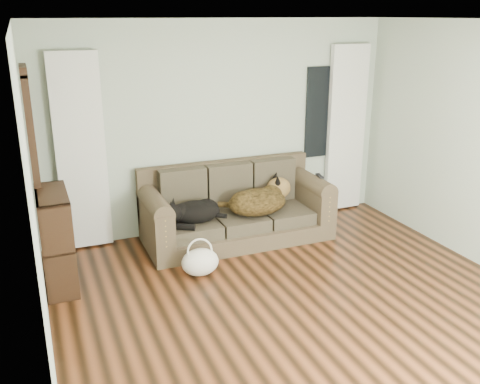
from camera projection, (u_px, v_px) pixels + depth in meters
name	position (u px, v px, depth m)	size (l,w,h in m)	color
floor	(315.00, 319.00, 4.87)	(5.00, 5.00, 0.00)	black
ceiling	(331.00, 20.00, 4.04)	(5.00, 5.00, 0.00)	white
wall_back	(220.00, 127.00, 6.65)	(4.50, 0.04, 2.60)	#ABBAA7
wall_left	(36.00, 221.00, 3.65)	(0.04, 5.00, 2.60)	#ABBAA7
curtain_left	(81.00, 153.00, 6.03)	(0.55, 0.08, 2.25)	white
curtain_right	(346.00, 129.00, 7.27)	(0.55, 0.08, 2.25)	white
window_pane	(323.00, 112.00, 7.11)	(0.50, 0.03, 1.20)	black
door_casing	(36.00, 175.00, 5.55)	(0.07, 0.60, 2.10)	black
sofa	(237.00, 205.00, 6.47)	(2.24, 0.97, 0.92)	#4E3A27
dog_black_lab	(192.00, 212.00, 6.15)	(0.60, 0.42, 0.25)	black
dog_shepherd	(260.00, 202.00, 6.45)	(0.77, 0.54, 0.34)	black
tv_remote	(320.00, 176.00, 6.64)	(0.06, 0.20, 0.02)	black
tote_bag	(200.00, 261.00, 5.65)	(0.40, 0.31, 0.29)	beige
bookshelf	(56.00, 239.00, 5.35)	(0.30, 0.79, 0.99)	black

